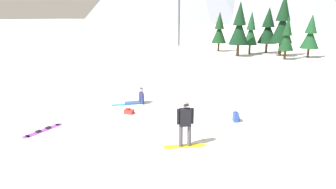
{
  "coord_description": "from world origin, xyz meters",
  "views": [
    {
      "loc": [
        7.12,
        -10.42,
        4.64
      ],
      "look_at": [
        1.48,
        1.73,
        1.0
      ],
      "focal_mm": 30.85,
      "sensor_mm": 36.0,
      "label": 1
    }
  ],
  "objects_px": {
    "loose_snowboard_near_right": "(43,130)",
    "pine_tree_young": "(287,36)",
    "snowboarder_foreground": "(185,123)",
    "pine_tree_leaning": "(310,34)",
    "backpack_blue": "(236,117)",
    "snowboarder_midground": "(138,98)",
    "pine_tree_broad": "(283,23)",
    "pine_tree_twin": "(219,30)",
    "ski_lift_tower": "(179,7)",
    "pine_tree_short": "(268,28)",
    "pine_tree_tall": "(239,27)",
    "pine_tree_slender": "(251,31)",
    "backpack_red": "(129,111)"
  },
  "relations": [
    {
      "from": "loose_snowboard_near_right",
      "to": "pine_tree_young",
      "type": "distance_m",
      "value": 27.53
    },
    {
      "from": "snowboarder_foreground",
      "to": "pine_tree_leaning",
      "type": "xyz_separation_m",
      "value": [
        4.17,
        27.95,
        1.73
      ]
    },
    {
      "from": "loose_snowboard_near_right",
      "to": "backpack_blue",
      "type": "xyz_separation_m",
      "value": [
        7.09,
        4.5,
        0.19
      ]
    },
    {
      "from": "snowboarder_midground",
      "to": "pine_tree_broad",
      "type": "bearing_deg",
      "value": 77.35
    },
    {
      "from": "pine_tree_twin",
      "to": "pine_tree_young",
      "type": "height_order",
      "value": "pine_tree_twin"
    },
    {
      "from": "snowboarder_foreground",
      "to": "ski_lift_tower",
      "type": "bearing_deg",
      "value": 113.24
    },
    {
      "from": "snowboarder_foreground",
      "to": "pine_tree_short",
      "type": "distance_m",
      "value": 30.48
    },
    {
      "from": "pine_tree_leaning",
      "to": "ski_lift_tower",
      "type": "bearing_deg",
      "value": 160.62
    },
    {
      "from": "snowboarder_midground",
      "to": "pine_tree_young",
      "type": "height_order",
      "value": "pine_tree_young"
    },
    {
      "from": "loose_snowboard_near_right",
      "to": "pine_tree_tall",
      "type": "distance_m",
      "value": 27.19
    },
    {
      "from": "pine_tree_broad",
      "to": "pine_tree_leaning",
      "type": "distance_m",
      "value": 3.34
    },
    {
      "from": "pine_tree_tall",
      "to": "pine_tree_slender",
      "type": "relative_size",
      "value": 1.2
    },
    {
      "from": "snowboarder_foreground",
      "to": "pine_tree_young",
      "type": "bearing_deg",
      "value": 85.82
    },
    {
      "from": "backpack_red",
      "to": "pine_tree_broad",
      "type": "relative_size",
      "value": 0.07
    },
    {
      "from": "backpack_blue",
      "to": "pine_tree_leaning",
      "type": "bearing_deg",
      "value": 82.95
    },
    {
      "from": "snowboarder_foreground",
      "to": "backpack_blue",
      "type": "xyz_separation_m",
      "value": [
        1.14,
        3.4,
        -0.71
      ]
    },
    {
      "from": "pine_tree_young",
      "to": "ski_lift_tower",
      "type": "xyz_separation_m",
      "value": [
        -16.73,
        9.46,
        3.51
      ]
    },
    {
      "from": "backpack_blue",
      "to": "ski_lift_tower",
      "type": "height_order",
      "value": "ski_lift_tower"
    },
    {
      "from": "pine_tree_young",
      "to": "pine_tree_tall",
      "type": "height_order",
      "value": "pine_tree_tall"
    },
    {
      "from": "pine_tree_twin",
      "to": "pine_tree_slender",
      "type": "relative_size",
      "value": 0.99
    },
    {
      "from": "snowboarder_midground",
      "to": "pine_tree_short",
      "type": "distance_m",
      "value": 26.84
    },
    {
      "from": "backpack_red",
      "to": "pine_tree_tall",
      "type": "height_order",
      "value": "pine_tree_tall"
    },
    {
      "from": "backpack_blue",
      "to": "pine_tree_tall",
      "type": "bearing_deg",
      "value": 101.62
    },
    {
      "from": "loose_snowboard_near_right",
      "to": "pine_tree_tall",
      "type": "bearing_deg",
      "value": 84.69
    },
    {
      "from": "loose_snowboard_near_right",
      "to": "pine_tree_slender",
      "type": "distance_m",
      "value": 29.99
    },
    {
      "from": "snowboarder_foreground",
      "to": "backpack_red",
      "type": "relative_size",
      "value": 3.27
    },
    {
      "from": "pine_tree_short",
      "to": "pine_tree_broad",
      "type": "distance_m",
      "value": 3.06
    },
    {
      "from": "snowboarder_midground",
      "to": "pine_tree_broad",
      "type": "height_order",
      "value": "pine_tree_broad"
    },
    {
      "from": "loose_snowboard_near_right",
      "to": "pine_tree_slender",
      "type": "bearing_deg",
      "value": 83.47
    },
    {
      "from": "pine_tree_broad",
      "to": "pine_tree_tall",
      "type": "bearing_deg",
      "value": -153.23
    },
    {
      "from": "backpack_blue",
      "to": "snowboarder_midground",
      "type": "bearing_deg",
      "value": 174.38
    },
    {
      "from": "pine_tree_short",
      "to": "pine_tree_leaning",
      "type": "relative_size",
      "value": 1.19
    },
    {
      "from": "pine_tree_slender",
      "to": "pine_tree_broad",
      "type": "bearing_deg",
      "value": -8.06
    },
    {
      "from": "snowboarder_midground",
      "to": "snowboarder_foreground",
      "type": "bearing_deg",
      "value": -42.34
    },
    {
      "from": "snowboarder_foreground",
      "to": "pine_tree_tall",
      "type": "relative_size",
      "value": 0.28
    },
    {
      "from": "pine_tree_twin",
      "to": "backpack_red",
      "type": "bearing_deg",
      "value": -83.71
    },
    {
      "from": "loose_snowboard_near_right",
      "to": "pine_tree_young",
      "type": "relative_size",
      "value": 0.41
    },
    {
      "from": "pine_tree_leaning",
      "to": "ski_lift_tower",
      "type": "relative_size",
      "value": 0.45
    },
    {
      "from": "pine_tree_short",
      "to": "ski_lift_tower",
      "type": "distance_m",
      "value": 15.04
    },
    {
      "from": "pine_tree_broad",
      "to": "ski_lift_tower",
      "type": "distance_m",
      "value": 17.41
    },
    {
      "from": "loose_snowboard_near_right",
      "to": "pine_tree_leaning",
      "type": "bearing_deg",
      "value": 70.78
    },
    {
      "from": "pine_tree_young",
      "to": "pine_tree_leaning",
      "type": "height_order",
      "value": "pine_tree_leaning"
    },
    {
      "from": "snowboarder_foreground",
      "to": "pine_tree_broad",
      "type": "relative_size",
      "value": 0.24
    },
    {
      "from": "backpack_red",
      "to": "ski_lift_tower",
      "type": "relative_size",
      "value": 0.05
    },
    {
      "from": "pine_tree_short",
      "to": "pine_tree_broad",
      "type": "xyz_separation_m",
      "value": [
        1.83,
        -2.33,
        0.77
      ]
    },
    {
      "from": "pine_tree_slender",
      "to": "pine_tree_young",
      "type": "bearing_deg",
      "value": -37.51
    },
    {
      "from": "pine_tree_leaning",
      "to": "ski_lift_tower",
      "type": "xyz_separation_m",
      "value": [
        -19.06,
        6.7,
        3.37
      ]
    },
    {
      "from": "pine_tree_slender",
      "to": "ski_lift_tower",
      "type": "xyz_separation_m",
      "value": [
        -12.32,
        6.08,
        3.15
      ]
    },
    {
      "from": "backpack_blue",
      "to": "pine_tree_young",
      "type": "bearing_deg",
      "value": 88.15
    },
    {
      "from": "snowboarder_midground",
      "to": "pine_tree_tall",
      "type": "height_order",
      "value": "pine_tree_tall"
    }
  ]
}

